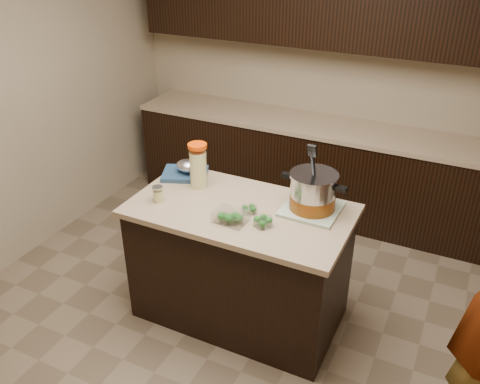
# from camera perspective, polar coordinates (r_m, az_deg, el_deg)

# --- Properties ---
(ground_plane) EXTENTS (4.00, 4.00, 0.00)m
(ground_plane) POSITION_cam_1_polar(r_m,az_deg,el_deg) (3.87, 0.00, -13.36)
(ground_plane) COLOR brown
(ground_plane) RESTS_ON ground
(room_shell) EXTENTS (4.04, 4.04, 2.72)m
(room_shell) POSITION_cam_1_polar(r_m,az_deg,el_deg) (3.01, 0.00, 11.70)
(room_shell) COLOR tan
(room_shell) RESTS_ON ground
(back_cabinets) EXTENTS (3.60, 0.63, 2.33)m
(back_cabinets) POSITION_cam_1_polar(r_m,az_deg,el_deg) (4.80, 9.22, 8.17)
(back_cabinets) COLOR black
(back_cabinets) RESTS_ON ground
(island) EXTENTS (1.46, 0.81, 0.90)m
(island) POSITION_cam_1_polar(r_m,az_deg,el_deg) (3.58, 0.00, -7.98)
(island) COLOR black
(island) RESTS_ON ground
(dish_towel) EXTENTS (0.37, 0.37, 0.02)m
(dish_towel) POSITION_cam_1_polar(r_m,az_deg,el_deg) (3.34, 8.04, -1.89)
(dish_towel) COLOR #618358
(dish_towel) RESTS_ON island
(stock_pot) EXTENTS (0.44, 0.33, 0.44)m
(stock_pot) POSITION_cam_1_polar(r_m,az_deg,el_deg) (3.28, 8.17, -0.18)
(stock_pot) COLOR #B7B7BC
(stock_pot) RESTS_ON dish_towel
(lemonade_pitcher) EXTENTS (0.16, 0.16, 0.32)m
(lemonade_pitcher) POSITION_cam_1_polar(r_m,az_deg,el_deg) (3.54, -4.71, 2.77)
(lemonade_pitcher) COLOR #D0CB7F
(lemonade_pitcher) RESTS_ON island
(mason_jar) EXTENTS (0.08, 0.08, 0.12)m
(mason_jar) POSITION_cam_1_polar(r_m,az_deg,el_deg) (3.43, -9.20, -0.26)
(mason_jar) COLOR #D0CB7F
(mason_jar) RESTS_ON island
(broccoli_tub_left) EXTENTS (0.13, 0.13, 0.05)m
(broccoli_tub_left) POSITION_cam_1_polar(r_m,az_deg,el_deg) (3.27, 1.04, -2.00)
(broccoli_tub_left) COLOR silver
(broccoli_tub_left) RESTS_ON island
(broccoli_tub_right) EXTENTS (0.12, 0.12, 0.06)m
(broccoli_tub_right) POSITION_cam_1_polar(r_m,az_deg,el_deg) (3.14, 2.60, -3.40)
(broccoli_tub_right) COLOR silver
(broccoli_tub_right) RESTS_ON island
(broccoli_tub_rect) EXTENTS (0.21, 0.16, 0.07)m
(broccoli_tub_rect) POSITION_cam_1_polar(r_m,az_deg,el_deg) (3.18, -1.08, -2.81)
(broccoli_tub_rect) COLOR silver
(broccoli_tub_rect) RESTS_ON island
(blue_tray) EXTENTS (0.39, 0.36, 0.12)m
(blue_tray) POSITION_cam_1_polar(r_m,az_deg,el_deg) (3.75, -6.09, 2.38)
(blue_tray) COLOR navy
(blue_tray) RESTS_ON island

